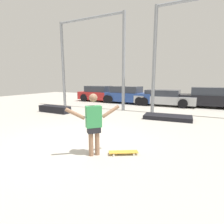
% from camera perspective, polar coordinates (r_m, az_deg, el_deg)
% --- Properties ---
extents(ground_plane, '(36.00, 36.00, 0.00)m').
position_cam_1_polar(ground_plane, '(5.75, -11.30, -9.69)').
color(ground_plane, '#B2ADA3').
extents(skateboarder, '(1.04, 1.07, 1.62)m').
position_cam_1_polar(skateboarder, '(4.48, -5.99, -3.21)').
color(skateboarder, '#8C664C').
rests_on(skateboarder, ground_plane).
extents(skateboard, '(0.78, 0.56, 0.08)m').
position_cam_1_polar(skateboard, '(4.78, 3.72, -12.94)').
color(skateboard, gold).
rests_on(skateboard, ground_plane).
extents(grind_box, '(2.15, 0.73, 0.40)m').
position_cam_1_polar(grind_box, '(11.26, -18.23, 0.90)').
color(grind_box, black).
rests_on(grind_box, ground_plane).
extents(manual_pad, '(2.36, 1.20, 0.20)m').
position_cam_1_polar(manual_pad, '(9.29, 17.71, -1.63)').
color(manual_pad, black).
rests_on(manual_pad, ground_plane).
extents(canopy_support_left, '(5.06, 0.20, 6.03)m').
position_cam_1_polar(canopy_support_left, '(12.53, -7.02, 17.92)').
color(canopy_support_left, gray).
rests_on(canopy_support_left, ground_plane).
extents(canopy_support_right, '(5.06, 0.20, 6.03)m').
position_cam_1_polar(canopy_support_right, '(10.60, 27.38, 18.29)').
color(canopy_support_right, gray).
rests_on(canopy_support_right, ground_plane).
extents(parked_car_red, '(4.01, 2.01, 1.42)m').
position_cam_1_polar(parked_car_red, '(16.40, -4.05, 5.93)').
color(parked_car_red, red).
rests_on(parked_car_red, ground_plane).
extents(parked_car_blue, '(4.46, 2.21, 1.43)m').
position_cam_1_polar(parked_car_blue, '(15.08, 5.17, 5.54)').
color(parked_car_blue, '#284793').
rests_on(parked_car_blue, ground_plane).
extents(parked_car_silver, '(4.47, 2.04, 1.21)m').
position_cam_1_polar(parked_car_silver, '(14.21, 16.67, 4.48)').
color(parked_car_silver, '#B7BABF').
rests_on(parked_car_silver, ground_plane).
extents(parked_car_black, '(4.16, 2.02, 1.45)m').
position_cam_1_polar(parked_car_black, '(14.41, 29.28, 4.07)').
color(parked_car_black, black).
rests_on(parked_car_black, ground_plane).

